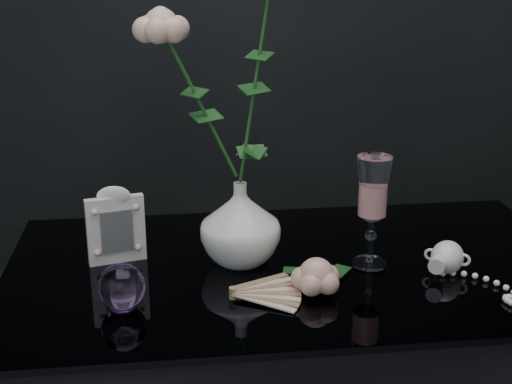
{
  "coord_description": "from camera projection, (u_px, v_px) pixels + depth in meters",
  "views": [
    {
      "loc": [
        -0.22,
        -1.12,
        1.32
      ],
      "look_at": [
        -0.08,
        0.01,
        0.92
      ],
      "focal_mm": 50.0,
      "sensor_mm": 36.0,
      "label": 1
    }
  ],
  "objects": [
    {
      "name": "vase",
      "position": [
        240.0,
        223.0,
        1.29
      ],
      "size": [
        0.17,
        0.17,
        0.15
      ],
      "primitive_type": "imported",
      "rotation": [
        0.0,
        0.0,
        -0.16
      ],
      "color": "white",
      "rests_on": "table"
    },
    {
      "name": "wine_glass",
      "position": [
        372.0,
        212.0,
        1.27
      ],
      "size": [
        0.07,
        0.07,
        0.21
      ],
      "primitive_type": null,
      "rotation": [
        0.0,
        0.0,
        0.06
      ],
      "color": "white",
      "rests_on": "table"
    },
    {
      "name": "picture_frame",
      "position": [
        116.0,
        224.0,
        1.29
      ],
      "size": [
        0.13,
        0.11,
        0.15
      ],
      "primitive_type": null,
      "rotation": [
        0.0,
        0.0,
        0.23
      ],
      "color": "white",
      "rests_on": "table"
    },
    {
      "name": "paperweight",
      "position": [
        122.0,
        287.0,
        1.14
      ],
      "size": [
        0.08,
        0.08,
        0.08
      ],
      "primitive_type": null,
      "rotation": [
        0.0,
        0.0,
        0.05
      ],
      "color": "#B184D7",
      "rests_on": "table"
    },
    {
      "name": "paper_fan",
      "position": [
        233.0,
        292.0,
        1.18
      ],
      "size": [
        0.25,
        0.21,
        0.02
      ],
      "primitive_type": null,
      "rotation": [
        0.0,
        0.0,
        -0.15
      ],
      "color": "beige",
      "rests_on": "table"
    },
    {
      "name": "loose_rose",
      "position": [
        316.0,
        276.0,
        1.19
      ],
      "size": [
        0.2,
        0.22,
        0.06
      ],
      "primitive_type": null,
      "rotation": [
        0.0,
        0.0,
        0.4
      ],
      "color": "#DAA18C",
      "rests_on": "table"
    },
    {
      "name": "pearl_jar",
      "position": [
        447.0,
        256.0,
        1.27
      ],
      "size": [
        0.28,
        0.28,
        0.06
      ],
      "primitive_type": null,
      "rotation": [
        0.0,
        0.0,
        -0.53
      ],
      "color": "white",
      "rests_on": "table"
    },
    {
      "name": "roses",
      "position": [
        228.0,
        71.0,
        1.19
      ],
      "size": [
        0.26,
        0.11,
        0.45
      ],
      "color": "#FFBDA0",
      "rests_on": "vase"
    }
  ]
}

